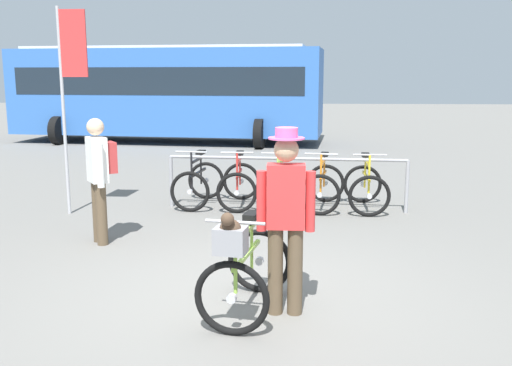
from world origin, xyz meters
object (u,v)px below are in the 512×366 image
object	(u,v)px
racked_bike_lime	(281,186)
featured_bicycle	(243,266)
racked_bike_orange	(323,187)
person_with_featured_bike	(286,214)
pedestrian_with_backpack	(99,173)
racked_bike_black	(198,184)
racked_bike_yellow	(366,188)
bus_distant	(167,89)
racked_bike_red	(239,185)
banner_flag	(69,72)

from	to	relation	value
racked_bike_lime	featured_bicycle	distance (m)	4.49
racked_bike_orange	person_with_featured_bike	size ratio (longest dim) A/B	0.68
racked_bike_lime	pedestrian_with_backpack	distance (m)	3.26
person_with_featured_bike	racked_bike_black	bearing A→B (deg)	109.15
featured_bicycle	person_with_featured_bike	xyz separation A→B (m)	(0.37, 0.11, 0.46)
racked_bike_yellow	bus_distant	world-z (taller)	bus_distant
racked_bike_black	featured_bicycle	bearing A→B (deg)	-75.61
racked_bike_black	racked_bike_orange	size ratio (longest dim) A/B	1.01
pedestrian_with_backpack	bus_distant	size ratio (longest dim) A/B	0.16
racked_bike_yellow	featured_bicycle	bearing A→B (deg)	-110.23
racked_bike_black	bus_distant	xyz separation A→B (m)	(-2.54, 9.26, 1.37)
racked_bike_red	bus_distant	xyz separation A→B (m)	(-3.24, 9.30, 1.37)
featured_bicycle	racked_bike_red	bearing A→B (deg)	95.96
person_with_featured_bike	pedestrian_with_backpack	size ratio (longest dim) A/B	1.05
racked_bike_orange	featured_bicycle	xyz separation A→B (m)	(-0.93, -4.45, 0.12)
racked_bike_yellow	pedestrian_with_backpack	xyz separation A→B (m)	(-3.69, -2.17, 0.57)
banner_flag	bus_distant	bearing A→B (deg)	94.07
racked_bike_black	pedestrian_with_backpack	world-z (taller)	pedestrian_with_backpack
racked_bike_lime	featured_bicycle	world-z (taller)	featured_bicycle
featured_bicycle	bus_distant	distance (m)	14.37
racked_bike_lime	racked_bike_yellow	world-z (taller)	same
racked_bike_yellow	featured_bicycle	distance (m)	4.70
racked_bike_lime	racked_bike_yellow	size ratio (longest dim) A/B	1.05
featured_bicycle	bus_distant	size ratio (longest dim) A/B	0.12
racked_bike_yellow	pedestrian_with_backpack	bearing A→B (deg)	-149.59
racked_bike_red	pedestrian_with_backpack	distance (m)	2.84
racked_bike_red	racked_bike_lime	world-z (taller)	same
racked_bike_red	featured_bicycle	size ratio (longest dim) A/B	0.89
person_with_featured_bike	racked_bike_orange	bearing A→B (deg)	82.76
racked_bike_black	racked_bike_red	distance (m)	0.70
racked_bike_red	racked_bike_lime	xyz separation A→B (m)	(0.70, -0.04, 0.00)
bus_distant	racked_bike_orange	bearing A→B (deg)	-63.71
racked_bike_black	bus_distant	world-z (taller)	bus_distant
racked_bike_yellow	bus_distant	bearing A→B (deg)	119.52
person_with_featured_bike	racked_bike_red	bearing A→B (deg)	100.86
racked_bike_black	bus_distant	distance (m)	9.70
pedestrian_with_backpack	racked_bike_lime	bearing A→B (deg)	44.41
racked_bike_red	racked_bike_yellow	bearing A→B (deg)	-3.26
racked_bike_black	racked_bike_lime	size ratio (longest dim) A/B	1.02
banner_flag	racked_bike_orange	bearing A→B (deg)	9.24
racked_bike_black	racked_bike_orange	distance (m)	2.10
racked_bike_lime	banner_flag	distance (m)	3.79
racked_bike_orange	bus_distant	world-z (taller)	bus_distant
banner_flag	featured_bicycle	bearing A→B (deg)	-51.79
racked_bike_yellow	person_with_featured_bike	distance (m)	4.51
bus_distant	banner_flag	bearing A→B (deg)	-85.93
pedestrian_with_backpack	banner_flag	world-z (taller)	banner_flag
racked_bike_orange	bus_distant	size ratio (longest dim) A/B	0.11
racked_bike_yellow	racked_bike_lime	bearing A→B (deg)	176.74
person_with_featured_bike	pedestrian_with_backpack	bearing A→B (deg)	138.92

